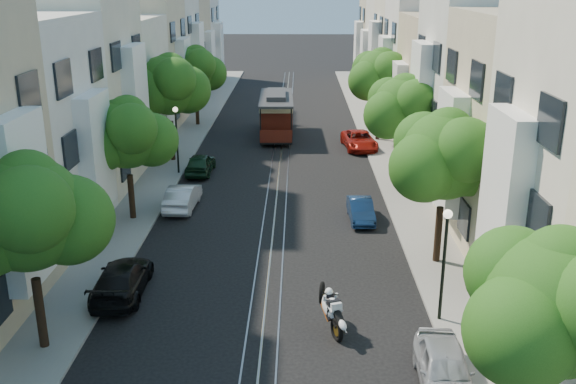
{
  "coord_description": "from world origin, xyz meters",
  "views": [
    {
      "loc": [
        1.21,
        -16.46,
        11.73
      ],
      "look_at": [
        0.74,
        12.01,
        2.2
      ],
      "focal_mm": 40.0,
      "sensor_mm": 36.0,
      "label": 1
    }
  ],
  "objects_px": {
    "tree_w_c": "(170,86)",
    "parked_car_e_far": "(359,140)",
    "tree_w_b": "(128,136)",
    "parked_car_e_mid": "(361,210)",
    "tree_e_a": "(556,308)",
    "parked_car_w_near": "(122,279)",
    "lamp_east": "(445,249)",
    "tree_w_d": "(196,70)",
    "parked_car_e_near": "(444,369)",
    "parked_car_w_far": "(200,164)",
    "tree_e_b": "(446,158)",
    "sportbike_rider": "(331,308)",
    "tree_e_d": "(381,76)",
    "tree_w_a": "(28,216)",
    "lamp_west": "(176,130)",
    "tree_e_c": "(404,109)",
    "parked_car_w_mid": "(183,197)",
    "cable_car": "(276,112)"
  },
  "relations": [
    {
      "from": "lamp_east",
      "to": "cable_car",
      "type": "xyz_separation_m",
      "value": [
        -6.8,
        28.5,
        -1.0
      ]
    },
    {
      "from": "tree_w_d",
      "to": "parked_car_e_near",
      "type": "bearing_deg",
      "value": -70.48
    },
    {
      "from": "parked_car_e_mid",
      "to": "tree_e_b",
      "type": "bearing_deg",
      "value": -62.74
    },
    {
      "from": "lamp_east",
      "to": "parked_car_e_far",
      "type": "xyz_separation_m",
      "value": [
        -0.7,
        24.54,
        -2.21
      ]
    },
    {
      "from": "tree_w_b",
      "to": "lamp_east",
      "type": "bearing_deg",
      "value": -36.58
    },
    {
      "from": "tree_e_d",
      "to": "parked_car_w_far",
      "type": "height_order",
      "value": "tree_e_d"
    },
    {
      "from": "tree_e_a",
      "to": "parked_car_w_near",
      "type": "relative_size",
      "value": 1.4
    },
    {
      "from": "lamp_east",
      "to": "parked_car_e_far",
      "type": "height_order",
      "value": "lamp_east"
    },
    {
      "from": "tree_w_c",
      "to": "parked_car_e_far",
      "type": "relative_size",
      "value": 1.55
    },
    {
      "from": "lamp_east",
      "to": "tree_w_d",
      "type": "bearing_deg",
      "value": 112.8
    },
    {
      "from": "tree_w_b",
      "to": "parked_car_w_far",
      "type": "bearing_deg",
      "value": 75.03
    },
    {
      "from": "lamp_west",
      "to": "parked_car_e_near",
      "type": "bearing_deg",
      "value": -61.54
    },
    {
      "from": "tree_e_b",
      "to": "parked_car_e_far",
      "type": "height_order",
      "value": "tree_e_b"
    },
    {
      "from": "parked_car_e_near",
      "to": "parked_car_w_mid",
      "type": "relative_size",
      "value": 0.99
    },
    {
      "from": "tree_w_a",
      "to": "cable_car",
      "type": "height_order",
      "value": "tree_w_a"
    },
    {
      "from": "sportbike_rider",
      "to": "parked_car_w_near",
      "type": "relative_size",
      "value": 0.48
    },
    {
      "from": "sportbike_rider",
      "to": "parked_car_e_mid",
      "type": "bearing_deg",
      "value": 59.31
    },
    {
      "from": "tree_w_c",
      "to": "parked_car_e_near",
      "type": "xyz_separation_m",
      "value": [
        12.74,
        -24.93,
        -4.4
      ]
    },
    {
      "from": "tree_e_b",
      "to": "sportbike_rider",
      "type": "relative_size",
      "value": 3.1
    },
    {
      "from": "lamp_east",
      "to": "sportbike_rider",
      "type": "distance_m",
      "value": 4.45
    },
    {
      "from": "parked_car_w_mid",
      "to": "tree_e_d",
      "type": "bearing_deg",
      "value": -126.29
    },
    {
      "from": "tree_e_a",
      "to": "tree_w_c",
      "type": "height_order",
      "value": "tree_w_c"
    },
    {
      "from": "tree_e_d",
      "to": "tree_w_d",
      "type": "xyz_separation_m",
      "value": [
        -14.4,
        5.0,
        -0.27
      ]
    },
    {
      "from": "tree_e_c",
      "to": "tree_w_a",
      "type": "bearing_deg",
      "value": -128.66
    },
    {
      "from": "sportbike_rider",
      "to": "cable_car",
      "type": "xyz_separation_m",
      "value": [
        -2.86,
        29.21,
        0.95
      ]
    },
    {
      "from": "tree_e_c",
      "to": "tree_w_d",
      "type": "height_order",
      "value": "same"
    },
    {
      "from": "tree_w_a",
      "to": "parked_car_w_mid",
      "type": "xyz_separation_m",
      "value": [
        2.19,
        13.79,
        -4.09
      ]
    },
    {
      "from": "parked_car_w_near",
      "to": "sportbike_rider",
      "type": "bearing_deg",
      "value": 160.31
    },
    {
      "from": "tree_e_d",
      "to": "tree_e_b",
      "type": "bearing_deg",
      "value": -90.0
    },
    {
      "from": "tree_w_a",
      "to": "tree_w_b",
      "type": "bearing_deg",
      "value": 90.0
    },
    {
      "from": "tree_e_d",
      "to": "tree_w_b",
      "type": "distance_m",
      "value": 22.28
    },
    {
      "from": "lamp_west",
      "to": "parked_car_e_mid",
      "type": "xyz_separation_m",
      "value": [
        10.7,
        -7.89,
        -2.3
      ]
    },
    {
      "from": "parked_car_w_far",
      "to": "tree_w_d",
      "type": "bearing_deg",
      "value": -79.5
    },
    {
      "from": "lamp_east",
      "to": "parked_car_w_far",
      "type": "xyz_separation_m",
      "value": [
        -11.25,
        18.18,
        -2.2
      ]
    },
    {
      "from": "parked_car_e_far",
      "to": "tree_e_a",
      "type": "bearing_deg",
      "value": -93.09
    },
    {
      "from": "tree_w_c",
      "to": "cable_car",
      "type": "relative_size",
      "value": 0.87
    },
    {
      "from": "tree_e_b",
      "to": "tree_w_a",
      "type": "xyz_separation_m",
      "value": [
        -14.4,
        -7.0,
        0.0
      ]
    },
    {
      "from": "tree_e_a",
      "to": "parked_car_e_mid",
      "type": "height_order",
      "value": "tree_e_a"
    },
    {
      "from": "tree_w_c",
      "to": "parked_car_w_near",
      "type": "bearing_deg",
      "value": -85.39
    },
    {
      "from": "parked_car_w_near",
      "to": "parked_car_w_mid",
      "type": "bearing_deg",
      "value": -95.45
    },
    {
      "from": "tree_w_b",
      "to": "parked_car_e_mid",
      "type": "height_order",
      "value": "tree_w_b"
    },
    {
      "from": "tree_w_c",
      "to": "cable_car",
      "type": "height_order",
      "value": "tree_w_c"
    },
    {
      "from": "tree_w_d",
      "to": "parked_car_e_near",
      "type": "height_order",
      "value": "tree_w_d"
    },
    {
      "from": "tree_e_c",
      "to": "tree_w_a",
      "type": "xyz_separation_m",
      "value": [
        -14.4,
        -18.0,
        0.13
      ]
    },
    {
      "from": "tree_e_c",
      "to": "parked_car_e_mid",
      "type": "bearing_deg",
      "value": -116.02
    },
    {
      "from": "tree_e_b",
      "to": "parked_car_w_far",
      "type": "xyz_separation_m",
      "value": [
        -12.21,
        13.2,
        -4.08
      ]
    },
    {
      "from": "tree_e_a",
      "to": "parked_car_e_near",
      "type": "xyz_separation_m",
      "value": [
        -1.66,
        3.07,
        -3.73
      ]
    },
    {
      "from": "parked_car_e_mid",
      "to": "parked_car_e_far",
      "type": "relative_size",
      "value": 0.72
    },
    {
      "from": "sportbike_rider",
      "to": "lamp_west",
      "type": "bearing_deg",
      "value": 94.81
    },
    {
      "from": "sportbike_rider",
      "to": "parked_car_e_mid",
      "type": "relative_size",
      "value": 0.65
    }
  ]
}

